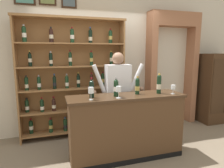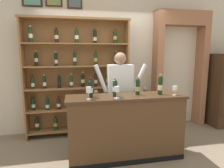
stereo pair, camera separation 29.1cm
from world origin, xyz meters
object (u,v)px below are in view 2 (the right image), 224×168
tasting_bottle_rosso (138,86)px  wine_glass_center (117,90)px  wine_shelf (78,76)px  tasting_bottle_bianco (115,88)px  shopkeeper (120,88)px  tasting_bottle_brunello (90,88)px  wine_glass_right (89,90)px  tasting_bottle_grappa (160,85)px  wine_glass_spare (175,89)px  tasting_counter (126,127)px

tasting_bottle_rosso → wine_glass_center: tasting_bottle_rosso is taller
wine_shelf → tasting_bottle_bianco: bearing=-65.1°
shopkeeper → tasting_bottle_brunello: (-0.57, -0.50, 0.11)m
wine_glass_right → wine_shelf: bearing=95.6°
tasting_bottle_brunello → tasting_bottle_rosso: bearing=2.9°
tasting_bottle_bianco → tasting_bottle_grappa: 0.72m
tasting_bottle_bianco → wine_glass_spare: bearing=-5.9°
tasting_counter → wine_glass_right: size_ratio=10.14×
shopkeeper → tasting_bottle_rosso: (0.17, -0.47, 0.11)m
wine_glass_center → tasting_bottle_rosso: bearing=24.8°
tasting_counter → tasting_bottle_bianco: bearing=-173.3°
shopkeeper → tasting_bottle_brunello: bearing=-138.5°
tasting_bottle_bianco → wine_glass_right: tasting_bottle_bianco is taller
shopkeeper → wine_glass_center: shopkeeper is taller
tasting_bottle_bianco → wine_glass_spare: (0.92, -0.10, -0.03)m
wine_glass_right → wine_glass_spare: (1.32, 0.01, -0.03)m
wine_shelf → tasting_bottle_grappa: wine_shelf is taller
wine_shelf → tasting_bottle_brunello: size_ratio=7.70×
tasting_counter → wine_glass_spare: bearing=-8.9°
tasting_counter → tasting_bottle_rosso: 0.67m
tasting_bottle_grappa → wine_glass_spare: 0.23m
tasting_counter → tasting_bottle_bianco: tasting_bottle_bianco is taller
tasting_bottle_bianco → tasting_bottle_grappa: bearing=0.3°
wine_glass_right → tasting_bottle_rosso: bearing=11.7°
tasting_bottle_rosso → wine_glass_right: 0.79m
tasting_counter → tasting_bottle_grappa: size_ratio=5.63×
wine_glass_right → tasting_bottle_bianco: bearing=14.9°
tasting_counter → tasting_bottle_brunello: tasting_bottle_brunello is taller
shopkeeper → tasting_bottle_bianco: size_ratio=5.78×
wine_shelf → tasting_bottle_bianco: (0.52, -1.12, -0.04)m
wine_glass_right → tasting_bottle_brunello: bearing=73.7°
tasting_counter → tasting_bottle_bianco: (-0.18, -0.02, 0.64)m
tasting_bottle_bianco → tasting_bottle_rosso: tasting_bottle_bianco is taller
tasting_counter → wine_glass_spare: size_ratio=12.58×
wine_shelf → shopkeeper: wine_shelf is taller
tasting_bottle_bianco → wine_glass_center: (0.00, -0.12, -0.01)m
tasting_bottle_grappa → wine_glass_spare: (0.20, -0.10, -0.05)m
tasting_bottle_rosso → tasting_bottle_grappa: 0.36m
wine_shelf → tasting_bottle_grappa: size_ratio=7.10×
tasting_counter → wine_glass_right: wine_glass_right is taller
tasting_bottle_grappa → wine_glass_spare: bearing=-26.5°
wine_glass_center → wine_glass_spare: wine_glass_center is taller
tasting_bottle_bianco → wine_glass_center: tasting_bottle_bianco is taller
wine_shelf → tasting_bottle_bianco: size_ratio=7.99×
wine_glass_spare → wine_glass_center: bearing=-178.7°
tasting_counter → tasting_bottle_brunello: size_ratio=6.10×
shopkeeper → wine_glass_center: (-0.20, -0.64, 0.10)m
tasting_bottle_rosso → wine_glass_center: size_ratio=1.64×
tasting_bottle_grappa → wine_glass_center: tasting_bottle_grappa is taller
tasting_bottle_bianco → tasting_bottle_grappa: size_ratio=0.89×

